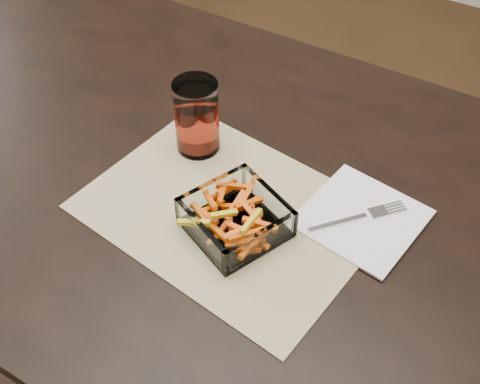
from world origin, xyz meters
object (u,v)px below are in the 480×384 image
glass_bowl (236,219)px  fork (361,217)px  tumbler (197,119)px  dining_table (201,201)px

glass_bowl → fork: (0.16, 0.12, -0.02)m
glass_bowl → tumbler: bearing=140.2°
tumbler → fork: size_ratio=0.99×
tumbler → dining_table: bearing=-56.3°
glass_bowl → dining_table: bearing=145.4°
glass_bowl → tumbler: tumbler is taller
dining_table → glass_bowl: bearing=-34.6°
fork → tumbler: bearing=-141.8°
tumbler → fork: 0.33m
glass_bowl → fork: size_ratio=1.30×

